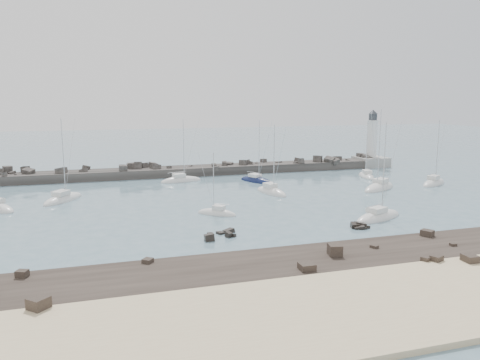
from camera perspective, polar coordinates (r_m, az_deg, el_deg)
name	(u,v)px	position (r m, az deg, el deg)	size (l,w,h in m)	color
ground	(230,216)	(67.02, -1.18, -4.43)	(400.00, 400.00, 0.00)	slate
sand_strip	(341,313)	(38.94, 12.25, -15.56)	(140.00, 14.00, 1.00)	beige
rock_shelf	(292,269)	(47.20, 6.35, -10.72)	(140.00, 12.00, 1.87)	black
rock_cluster_near	(220,235)	(57.61, -2.41, -6.74)	(4.60, 3.98, 1.54)	black
rock_cluster_far	(360,227)	(63.03, 14.37, -5.58)	(2.45, 2.29, 1.45)	black
breakwater	(150,175)	(102.33, -10.97, 0.57)	(115.00, 6.92, 4.99)	#2F2C2A
lighthouse	(371,154)	(120.24, 15.70, 3.09)	(7.00, 7.00, 14.60)	gray
sailboat_3	(63,200)	(82.25, -20.76, -2.28)	(7.46, 9.25, 14.54)	silver
sailboat_4	(181,181)	(95.27, -7.20, -0.11)	(8.85, 4.02, 13.52)	silver
sailboat_5	(217,214)	(67.93, -2.82, -4.13)	(5.90, 5.31, 9.81)	silver
sailboat_6	(271,192)	(83.06, 3.84, -1.53)	(4.57, 8.65, 13.26)	silver
sailboat_7	(378,218)	(68.38, 16.50, -4.43)	(9.66, 6.19, 14.61)	silver
sailboat_8	(256,181)	(94.48, 2.02, -0.13)	(6.15, 8.86, 13.46)	#0E173D
sailboat_9	(366,177)	(103.51, 15.15, 0.41)	(4.45, 8.31, 12.62)	silver
sailboat_10	(379,188)	(90.55, 16.60, -0.97)	(10.17, 7.92, 15.89)	silver
sailboat_11	(434,184)	(98.96, 22.55, -0.42)	(8.71, 6.63, 13.72)	silver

